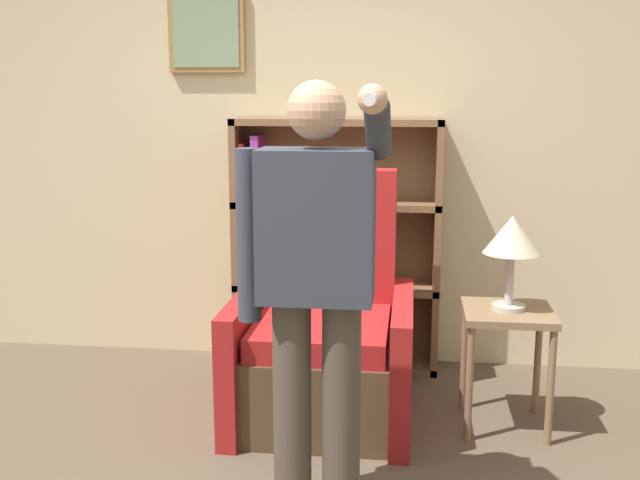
# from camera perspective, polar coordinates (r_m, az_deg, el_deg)

# --- Properties ---
(wall_back) EXTENTS (8.00, 0.11, 2.80)m
(wall_back) POSITION_cam_1_polar(r_m,az_deg,el_deg) (4.61, -1.16, 7.99)
(wall_back) COLOR beige
(wall_back) RESTS_ON ground_plane
(bookcase) EXTENTS (1.23, 0.28, 1.51)m
(bookcase) POSITION_cam_1_polar(r_m,az_deg,el_deg) (4.53, 0.17, -0.38)
(bookcase) COLOR brown
(bookcase) RESTS_ON ground_plane
(armchair) EXTENTS (0.91, 0.91, 1.26)m
(armchair) POSITION_cam_1_polar(r_m,az_deg,el_deg) (3.92, 0.33, -7.91)
(armchair) COLOR #4C3823
(armchair) RESTS_ON ground_plane
(person_standing) EXTENTS (0.58, 0.78, 1.71)m
(person_standing) POSITION_cam_1_polar(r_m,az_deg,el_deg) (2.81, -0.34, -2.85)
(person_standing) COLOR #473D33
(person_standing) RESTS_ON ground_plane
(side_table) EXTENTS (0.43, 0.43, 0.61)m
(side_table) POSITION_cam_1_polar(r_m,az_deg,el_deg) (3.85, 14.06, -6.75)
(side_table) COLOR #846647
(side_table) RESTS_ON ground_plane
(table_lamp) EXTENTS (0.27, 0.27, 0.47)m
(table_lamp) POSITION_cam_1_polar(r_m,az_deg,el_deg) (3.73, 14.40, 0.06)
(table_lamp) COLOR #B7B2A8
(table_lamp) RESTS_ON side_table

